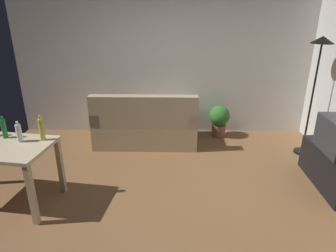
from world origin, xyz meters
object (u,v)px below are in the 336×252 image
object	(u,v)px
bottle_green	(4,128)
bottle_clear	(19,133)
torchiere_lamp	(318,65)
tv_stand	(334,169)
potted_plant	(219,119)
couch	(146,126)
bottle_squat	(42,129)

from	to	relation	value
bottle_green	bottle_clear	size ratio (longest dim) A/B	1.08
bottle_green	bottle_clear	world-z (taller)	bottle_green
torchiere_lamp	bottle_green	xyz separation A→B (m)	(-4.05, -1.19, -0.54)
tv_stand	potted_plant	distance (m)	2.03
couch	bottle_squat	size ratio (longest dim) A/B	5.77
couch	bottle_clear	world-z (taller)	bottle_clear
tv_stand	couch	bearing A→B (deg)	63.40
bottle_green	bottle_squat	distance (m)	0.47
tv_stand	bottle_clear	xyz separation A→B (m)	(-3.82, -0.34, 0.63)
tv_stand	bottle_green	xyz separation A→B (m)	(-4.05, -0.24, 0.64)
tv_stand	bottle_clear	world-z (taller)	bottle_clear
tv_stand	bottle_green	world-z (taller)	bottle_green
torchiere_lamp	couch	bearing A→B (deg)	172.71
couch	tv_stand	world-z (taller)	couch
couch	tv_stand	bearing A→B (deg)	153.40
tv_stand	torchiere_lamp	size ratio (longest dim) A/B	0.61
bottle_clear	tv_stand	bearing A→B (deg)	5.13
torchiere_lamp	potted_plant	xyz separation A→B (m)	(-1.26, 0.64, -1.08)
potted_plant	bottle_green	bearing A→B (deg)	-146.75
torchiere_lamp	bottle_green	distance (m)	4.25
torchiere_lamp	bottle_squat	bearing A→B (deg)	-160.93
bottle_squat	torchiere_lamp	bearing A→B (deg)	19.07
couch	torchiere_lamp	world-z (taller)	torchiere_lamp
bottle_green	bottle_clear	bearing A→B (deg)	-24.77
potted_plant	bottle_green	size ratio (longest dim) A/B	2.14
torchiere_lamp	bottle_squat	world-z (taller)	torchiere_lamp
tv_stand	bottle_squat	xyz separation A→B (m)	(-3.59, -0.29, 0.65)
tv_stand	bottle_green	bearing A→B (deg)	93.38
torchiere_lamp	potted_plant	size ratio (longest dim) A/B	3.18
torchiere_lamp	bottle_green	bearing A→B (deg)	-163.64
tv_stand	bottle_squat	distance (m)	3.66
bottle_green	bottle_squat	bearing A→B (deg)	-6.26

